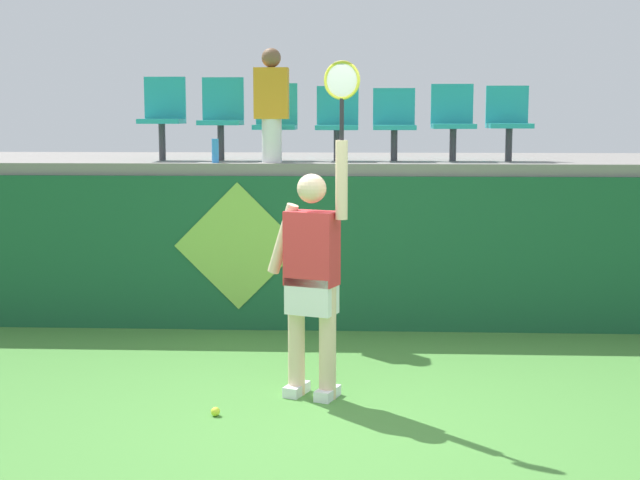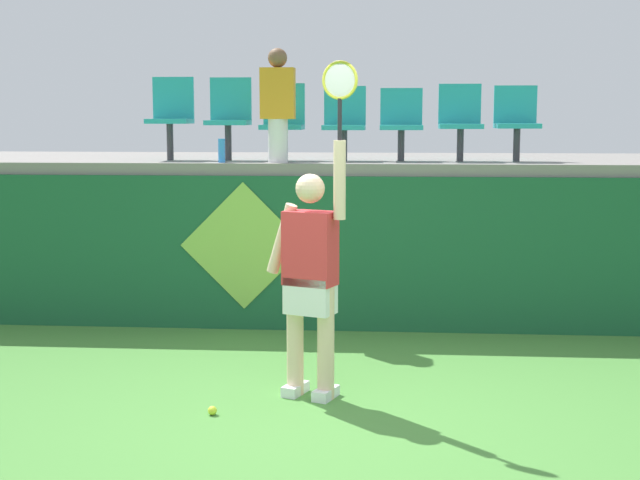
% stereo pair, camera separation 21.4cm
% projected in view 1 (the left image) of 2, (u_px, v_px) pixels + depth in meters
% --- Properties ---
extents(ground_plane, '(40.00, 40.00, 0.00)m').
position_uv_depth(ground_plane, '(319.00, 423.00, 6.39)').
color(ground_plane, '#478438').
extents(court_back_wall, '(10.06, 0.20, 1.54)m').
position_uv_depth(court_back_wall, '(333.00, 253.00, 9.10)').
color(court_back_wall, '#195633').
rests_on(court_back_wall, ground_plane).
extents(spectator_platform, '(10.06, 2.70, 0.12)m').
position_uv_depth(spectator_platform, '(337.00, 163.00, 10.28)').
color(spectator_platform, gray).
rests_on(spectator_platform, court_back_wall).
extents(tennis_player, '(0.72, 0.38, 2.53)m').
position_uv_depth(tennis_player, '(313.00, 273.00, 6.86)').
color(tennis_player, white).
rests_on(tennis_player, ground_plane).
extents(tennis_ball, '(0.07, 0.07, 0.07)m').
position_uv_depth(tennis_ball, '(215.00, 412.00, 6.53)').
color(tennis_ball, '#D1E533').
rests_on(tennis_ball, ground_plane).
extents(water_bottle, '(0.07, 0.07, 0.24)m').
position_uv_depth(water_bottle, '(215.00, 151.00, 9.13)').
color(water_bottle, '#338CE5').
rests_on(water_bottle, spectator_platform).
extents(stadium_chair_0, '(0.44, 0.42, 0.88)m').
position_uv_depth(stadium_chair_0, '(163.00, 114.00, 9.62)').
color(stadium_chair_0, '#38383D').
rests_on(stadium_chair_0, spectator_platform).
extents(stadium_chair_1, '(0.44, 0.42, 0.87)m').
position_uv_depth(stadium_chair_1, '(222.00, 115.00, 9.59)').
color(stadium_chair_1, '#38383D').
rests_on(stadium_chair_1, spectator_platform).
extents(stadium_chair_2, '(0.44, 0.42, 0.81)m').
position_uv_depth(stadium_chair_2, '(276.00, 119.00, 9.57)').
color(stadium_chair_2, '#38383D').
rests_on(stadium_chair_2, spectator_platform).
extents(stadium_chair_3, '(0.44, 0.42, 0.78)m').
position_uv_depth(stadium_chair_3, '(337.00, 120.00, 9.54)').
color(stadium_chair_3, '#38383D').
rests_on(stadium_chair_3, spectator_platform).
extents(stadium_chair_4, '(0.44, 0.42, 0.75)m').
position_uv_depth(stadium_chair_4, '(394.00, 121.00, 9.51)').
color(stadium_chair_4, '#38383D').
rests_on(stadium_chair_4, spectator_platform).
extents(stadium_chair_5, '(0.44, 0.42, 0.80)m').
position_uv_depth(stadium_chair_5, '(453.00, 119.00, 9.48)').
color(stadium_chair_5, '#38383D').
rests_on(stadium_chair_5, spectator_platform).
extents(stadium_chair_6, '(0.44, 0.42, 0.78)m').
position_uv_depth(stadium_chair_6, '(508.00, 119.00, 9.45)').
color(stadium_chair_6, '#38383D').
rests_on(stadium_chair_6, spectator_platform).
extents(spectator_0, '(0.34, 0.20, 1.14)m').
position_uv_depth(spectator_0, '(272.00, 103.00, 9.12)').
color(spectator_0, white).
rests_on(spectator_0, spectator_platform).
extents(wall_signage_mount, '(1.27, 0.01, 1.48)m').
position_uv_depth(wall_signage_mount, '(239.00, 330.00, 9.15)').
color(wall_signage_mount, '#195633').
rests_on(wall_signage_mount, ground_plane).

